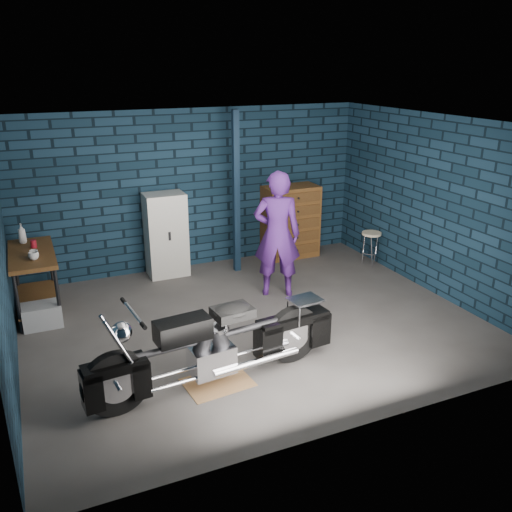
{
  "coord_description": "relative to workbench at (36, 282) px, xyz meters",
  "views": [
    {
      "loc": [
        -2.66,
        -6.19,
        3.42
      ],
      "look_at": [
        0.18,
        0.3,
        0.86
      ],
      "focal_mm": 38.0,
      "sensor_mm": 36.0,
      "label": 1
    }
  ],
  "objects": [
    {
      "name": "bottle",
      "position": [
        -0.09,
        0.48,
        0.6
      ],
      "size": [
        0.13,
        0.13,
        0.29
      ],
      "primitive_type": "imported",
      "rotation": [
        0.0,
        0.0,
        0.14
      ],
      "color": "gray",
      "rests_on": "workbench"
    },
    {
      "name": "motorcycle",
      "position": [
        1.73,
        -2.77,
        0.1
      ],
      "size": [
        2.57,
        0.93,
        1.11
      ],
      "primitive_type": null,
      "rotation": [
        0.0,
        0.0,
        0.1
      ],
      "color": "black",
      "rests_on": "ground"
    },
    {
      "name": "mug_red",
      "position": [
        0.05,
        0.19,
        0.51
      ],
      "size": [
        0.1,
        0.1,
        0.11
      ],
      "primitive_type": "cylinder",
      "rotation": [
        0.0,
        0.0,
        0.28
      ],
      "color": "maroon",
      "rests_on": "workbench"
    },
    {
      "name": "tool_chest",
      "position": [
        4.4,
        0.67,
        0.2
      ],
      "size": [
        0.98,
        0.55,
        1.31
      ],
      "primitive_type": "cube",
      "color": "brown",
      "rests_on": "ground"
    },
    {
      "name": "ground",
      "position": [
        2.68,
        -1.56,
        -0.46
      ],
      "size": [
        6.0,
        6.0,
        0.0
      ],
      "primitive_type": "plane",
      "color": "#4E4B49",
      "rests_on": "ground"
    },
    {
      "name": "person",
      "position": [
        3.41,
        -0.8,
        0.51
      ],
      "size": [
        0.83,
        0.72,
        1.93
      ],
      "primitive_type": "imported",
      "rotation": [
        0.0,
        0.0,
        2.71
      ],
      "color": "#4E207A",
      "rests_on": "ground"
    },
    {
      "name": "room_walls",
      "position": [
        2.68,
        -1.01,
        1.45
      ],
      "size": [
        6.02,
        5.01,
        2.71
      ],
      "color": "#0E212F",
      "rests_on": "ground"
    },
    {
      "name": "locker",
      "position": [
        2.08,
        0.67,
        0.24
      ],
      "size": [
        0.65,
        0.47,
        1.4
      ],
      "primitive_type": "cube",
      "color": "silver",
      "rests_on": "ground"
    },
    {
      "name": "drip_mat",
      "position": [
        1.73,
        -2.77,
        -0.45
      ],
      "size": [
        0.79,
        0.62,
        0.01
      ],
      "primitive_type": "cube",
      "rotation": [
        0.0,
        0.0,
        0.1
      ],
      "color": "olive",
      "rests_on": "ground"
    },
    {
      "name": "shop_stool",
      "position": [
        5.46,
        -0.35,
        -0.15
      ],
      "size": [
        0.36,
        0.36,
        0.61
      ],
      "primitive_type": null,
      "rotation": [
        0.0,
        0.0,
        0.09
      ],
      "color": "beige",
      "rests_on": "ground"
    },
    {
      "name": "support_post",
      "position": [
        3.23,
        0.39,
        0.9
      ],
      "size": [
        0.1,
        0.1,
        2.7
      ],
      "primitive_type": "cube",
      "color": "#112437",
      "rests_on": "ground"
    },
    {
      "name": "workbench",
      "position": [
        0.0,
        0.0,
        0.0
      ],
      "size": [
        0.6,
        1.4,
        0.91
      ],
      "primitive_type": "cube",
      "color": "brown",
      "rests_on": "ground"
    },
    {
      "name": "cup_b",
      "position": [
        0.03,
        -0.23,
        0.5
      ],
      "size": [
        0.12,
        0.12,
        0.1
      ],
      "primitive_type": "imported",
      "rotation": [
        0.0,
        0.0,
        0.15
      ],
      "color": "beige",
      "rests_on": "workbench"
    },
    {
      "name": "cup_a",
      "position": [
        0.02,
        -0.34,
        0.51
      ],
      "size": [
        0.18,
        0.18,
        0.11
      ],
      "primitive_type": "imported",
      "rotation": [
        0.0,
        0.0,
        0.43
      ],
      "color": "beige",
      "rests_on": "workbench"
    },
    {
      "name": "storage_bin",
      "position": [
        0.02,
        -0.5,
        -0.3
      ],
      "size": [
        0.51,
        0.36,
        0.31
      ],
      "primitive_type": "cube",
      "color": "gray",
      "rests_on": "ground"
    }
  ]
}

